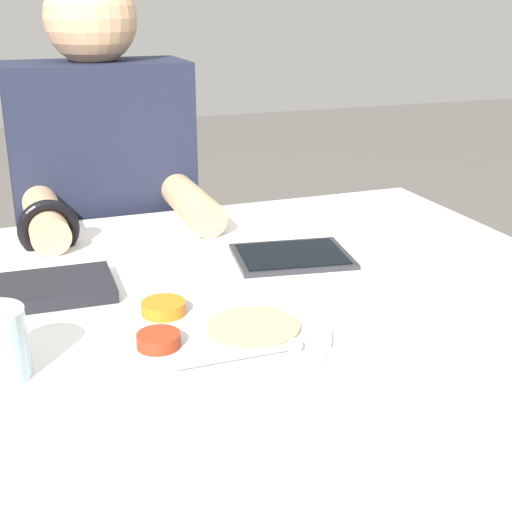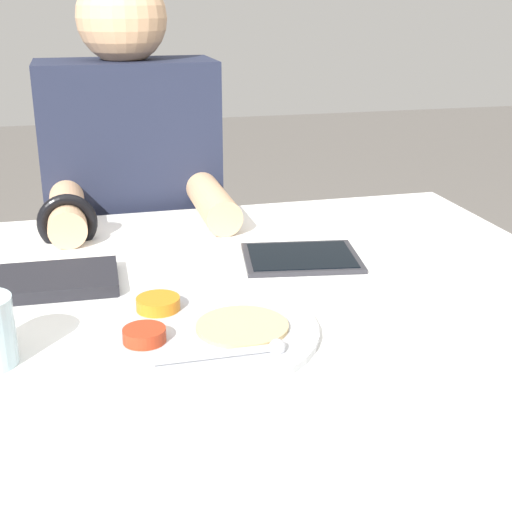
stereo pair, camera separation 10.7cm
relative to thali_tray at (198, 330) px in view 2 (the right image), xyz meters
The scene contains 5 objects.
dining_table 0.39m from the thali_tray, 45.40° to the left, with size 1.10×0.97×0.71m.
thali_tray is the anchor object (origin of this frame).
red_notebook 0.29m from the thali_tray, 129.26° to the left, with size 0.19×0.14×0.02m.
tablet_device 0.33m from the thali_tray, 47.15° to the left, with size 0.22×0.18×0.01m.
person_diner 0.74m from the thali_tray, 91.70° to the left, with size 0.39×0.45×1.19m.
Camera 2 is at (-0.25, -0.97, 1.14)m, focal length 50.00 mm.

